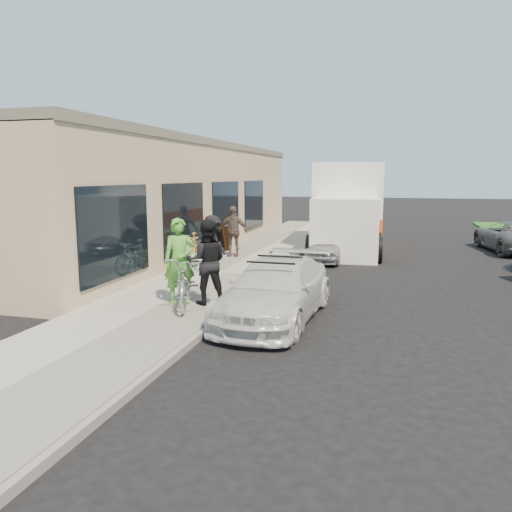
# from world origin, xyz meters

# --- Properties ---
(ground) EXTENTS (120.00, 120.00, 0.00)m
(ground) POSITION_xyz_m (0.00, 0.00, 0.00)
(ground) COLOR black
(ground) RESTS_ON ground
(sidewalk) EXTENTS (3.00, 34.00, 0.15)m
(sidewalk) POSITION_xyz_m (-2.00, 3.00, 0.07)
(sidewalk) COLOR #A19E91
(sidewalk) RESTS_ON ground
(curb) EXTENTS (0.12, 34.00, 0.13)m
(curb) POSITION_xyz_m (-0.45, 3.00, 0.07)
(curb) COLOR gray
(curb) RESTS_ON ground
(storefront) EXTENTS (3.60, 20.00, 4.22)m
(storefront) POSITION_xyz_m (-5.24, 7.99, 2.12)
(storefront) COLOR #C5AC89
(storefront) RESTS_ON ground
(bike_rack) EXTENTS (0.23, 0.67, 0.97)m
(bike_rack) POSITION_xyz_m (-2.77, 3.77, 0.73)
(bike_rack) COLOR black
(bike_rack) RESTS_ON sidewalk
(sandwich_board) EXTENTS (0.71, 0.71, 0.89)m
(sandwich_board) POSITION_xyz_m (-3.35, 7.07, 0.60)
(sandwich_board) COLOR black
(sandwich_board) RESTS_ON sidewalk
(sedan_white) EXTENTS (1.96, 4.30, 1.26)m
(sedan_white) POSITION_xyz_m (0.58, -0.70, 0.61)
(sedan_white) COLOR silver
(sedan_white) RESTS_ON ground
(sedan_silver) EXTENTS (1.29, 3.01, 1.01)m
(sedan_silver) POSITION_xyz_m (0.63, 6.68, 0.51)
(sedan_silver) COLOR #A7A7AC
(sedan_silver) RESTS_ON ground
(moving_truck) EXTENTS (2.99, 7.08, 3.41)m
(moving_truck) POSITION_xyz_m (1.03, 10.02, 1.51)
(moving_truck) COLOR white
(moving_truck) RESTS_ON ground
(tandem_bike) EXTENTS (1.41, 2.25, 1.12)m
(tandem_bike) POSITION_xyz_m (-1.39, -0.73, 0.71)
(tandem_bike) COLOR #ABABAD
(tandem_bike) RESTS_ON sidewalk
(woman_rider) EXTENTS (0.80, 0.68, 1.87)m
(woman_rider) POSITION_xyz_m (-1.62, -0.55, 1.08)
(woman_rider) COLOR #4D9D34
(woman_rider) RESTS_ON sidewalk
(man_standing) EXTENTS (1.08, 0.97, 1.85)m
(man_standing) POSITION_xyz_m (-1.02, -0.45, 1.07)
(man_standing) COLOR black
(man_standing) RESTS_ON sidewalk
(cruiser_bike_a) EXTENTS (0.88, 1.67, 0.97)m
(cruiser_bike_a) POSITION_xyz_m (-2.65, 2.20, 0.63)
(cruiser_bike_a) COLOR #92D9BF
(cruiser_bike_a) RESTS_ON sidewalk
(cruiser_bike_b) EXTENTS (0.79, 1.73, 0.88)m
(cruiser_bike_b) POSITION_xyz_m (-2.73, 2.25, 0.59)
(cruiser_bike_b) COLOR #92D9BF
(cruiser_bike_b) RESTS_ON sidewalk
(cruiser_bike_c) EXTENTS (0.83, 1.84, 1.07)m
(cruiser_bike_c) POSITION_xyz_m (-2.95, 3.31, 0.68)
(cruiser_bike_c) COLOR gold
(cruiser_bike_c) RESTS_ON sidewalk
(bystander_a) EXTENTS (1.21, 1.08, 1.63)m
(bystander_a) POSITION_xyz_m (-2.29, 3.28, 0.97)
(bystander_a) COLOR black
(bystander_a) RESTS_ON sidewalk
(bystander_b) EXTENTS (1.05, 0.50, 1.74)m
(bystander_b) POSITION_xyz_m (-2.54, 5.94, 1.02)
(bystander_b) COLOR brown
(bystander_b) RESTS_ON sidewalk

